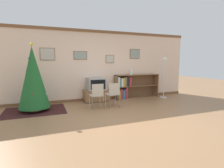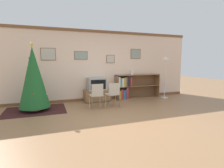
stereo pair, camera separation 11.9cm
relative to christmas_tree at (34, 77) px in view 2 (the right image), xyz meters
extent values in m
plane|color=#936B47|center=(2.17, -1.74, -1.03)|extent=(24.00, 24.00, 0.00)
cube|color=beige|center=(2.17, 0.87, 0.32)|extent=(8.21, 0.08, 2.70)
cube|color=brown|center=(2.17, 0.82, 1.62)|extent=(8.21, 0.03, 0.10)
cube|color=brown|center=(2.17, 0.82, -0.98)|extent=(8.21, 0.03, 0.10)
cube|color=brown|center=(0.45, 0.82, 0.74)|extent=(0.50, 0.02, 0.43)
cube|color=#BCB7A8|center=(0.45, 0.81, 0.74)|extent=(0.46, 0.01, 0.39)
cube|color=brown|center=(1.60, 0.82, 0.71)|extent=(0.50, 0.02, 0.31)
cube|color=gray|center=(1.60, 0.81, 0.71)|extent=(0.46, 0.01, 0.28)
cube|color=brown|center=(2.77, 0.82, 0.58)|extent=(0.35, 0.02, 0.31)
cube|color=#BCB7A8|center=(2.77, 0.81, 0.58)|extent=(0.31, 0.01, 0.28)
cube|color=brown|center=(3.89, 0.82, 0.80)|extent=(0.45, 0.02, 0.40)
cube|color=gray|center=(3.89, 0.81, 0.80)|extent=(0.41, 0.01, 0.37)
cube|color=#381919|center=(0.00, 0.00, -1.02)|extent=(1.80, 1.33, 0.01)
cylinder|color=maroon|center=(0.00, 0.00, -0.97)|extent=(0.36, 0.36, 0.10)
cone|color=#1E5B28|center=(0.00, 0.00, 0.01)|extent=(0.91, 0.91, 1.86)
sphere|color=yellow|center=(0.00, 0.00, 0.99)|extent=(0.10, 0.10, 0.10)
sphere|color=silver|center=(0.34, -0.08, -0.51)|extent=(0.06, 0.06, 0.06)
sphere|color=silver|center=(-0.13, -0.03, 0.37)|extent=(0.06, 0.06, 0.06)
sphere|color=red|center=(-0.01, -0.33, -0.45)|extent=(0.04, 0.04, 0.04)
sphere|color=gold|center=(-0.09, 0.00, 0.57)|extent=(0.05, 0.05, 0.05)
sphere|color=gold|center=(-0.11, 0.12, 0.28)|extent=(0.06, 0.06, 0.06)
sphere|color=#1E4CB2|center=(-0.34, 0.10, -0.55)|extent=(0.06, 0.06, 0.06)
sphere|color=#1E4CB2|center=(-0.07, -0.05, 0.58)|extent=(0.06, 0.06, 0.06)
cube|color=brown|center=(2.12, 0.55, -1.00)|extent=(0.90, 0.49, 0.05)
cube|color=olive|center=(2.12, 0.55, -0.78)|extent=(0.94, 0.51, 0.40)
cube|color=#9E9E99|center=(2.12, 0.55, -0.35)|extent=(0.68, 0.49, 0.45)
cube|color=black|center=(2.12, 0.30, -0.35)|extent=(0.55, 0.01, 0.35)
cube|color=#BCB29E|center=(1.84, -0.40, -0.60)|extent=(0.40, 0.40, 0.02)
cube|color=#BCB29E|center=(1.84, -0.59, -0.40)|extent=(0.35, 0.02, 0.38)
cylinder|color=#B2B2B2|center=(1.66, -0.22, -0.82)|extent=(0.02, 0.02, 0.42)
cylinder|color=#B2B2B2|center=(2.02, -0.22, -0.82)|extent=(0.02, 0.02, 0.42)
cylinder|color=#B2B2B2|center=(1.66, -0.58, -0.82)|extent=(0.02, 0.02, 0.42)
cylinder|color=#B2B2B2|center=(2.02, -0.58, -0.82)|extent=(0.02, 0.02, 0.42)
cylinder|color=#B2B2B2|center=(1.66, -0.58, -0.62)|extent=(0.02, 0.02, 0.82)
cylinder|color=#B2B2B2|center=(2.02, -0.58, -0.62)|extent=(0.02, 0.02, 0.82)
cube|color=#BCB29E|center=(2.40, -0.40, -0.60)|extent=(0.40, 0.40, 0.02)
cube|color=#BCB29E|center=(2.40, -0.59, -0.40)|extent=(0.35, 0.02, 0.38)
cylinder|color=#B2B2B2|center=(2.22, -0.22, -0.82)|extent=(0.02, 0.02, 0.42)
cylinder|color=#B2B2B2|center=(2.58, -0.22, -0.82)|extent=(0.02, 0.02, 0.42)
cylinder|color=#B2B2B2|center=(2.22, -0.58, -0.82)|extent=(0.02, 0.02, 0.42)
cylinder|color=#B2B2B2|center=(2.58, -0.58, -0.82)|extent=(0.02, 0.02, 0.42)
cylinder|color=#B2B2B2|center=(2.22, -0.58, -0.62)|extent=(0.02, 0.02, 0.82)
cylinder|color=#B2B2B2|center=(2.58, -0.58, -0.62)|extent=(0.02, 0.02, 0.82)
cube|color=olive|center=(2.95, 0.63, -0.54)|extent=(0.02, 0.36, 0.98)
cube|color=olive|center=(4.85, 0.63, -0.54)|extent=(0.02, 0.36, 0.98)
cube|color=olive|center=(3.90, 0.63, -0.06)|extent=(1.92, 0.36, 0.02)
cube|color=olive|center=(3.90, 0.63, -1.02)|extent=(1.92, 0.36, 0.02)
cube|color=olive|center=(3.90, 0.63, -0.52)|extent=(1.88, 0.36, 0.02)
cube|color=brown|center=(3.90, 0.80, -0.54)|extent=(1.92, 0.01, 0.98)
cube|color=#756047|center=(3.01, 0.58, -0.78)|extent=(0.05, 0.24, 0.46)
cube|color=gold|center=(3.06, 0.57, -0.84)|extent=(0.05, 0.23, 0.34)
cube|color=#B73333|center=(3.13, 0.56, -0.81)|extent=(0.07, 0.22, 0.39)
cube|color=#2D4C93|center=(3.20, 0.59, -0.83)|extent=(0.05, 0.28, 0.37)
cube|color=teal|center=(3.25, 0.60, -0.83)|extent=(0.04, 0.29, 0.36)
cube|color=#2D4C93|center=(3.30, 0.56, -0.82)|extent=(0.04, 0.20, 0.39)
cube|color=#B73333|center=(3.37, 0.57, -0.78)|extent=(0.08, 0.23, 0.45)
cube|color=silver|center=(3.02, 0.60, -0.32)|extent=(0.07, 0.30, 0.39)
cube|color=teal|center=(3.10, 0.56, -0.34)|extent=(0.06, 0.20, 0.35)
cube|color=silver|center=(3.17, 0.59, -0.34)|extent=(0.07, 0.28, 0.34)
cube|color=gold|center=(3.25, 0.59, -0.33)|extent=(0.07, 0.27, 0.36)
cube|color=#756047|center=(3.32, 0.58, -0.33)|extent=(0.07, 0.25, 0.37)
cube|color=#232328|center=(3.39, 0.60, -0.32)|extent=(0.05, 0.29, 0.39)
cube|color=#232328|center=(3.45, 0.57, -0.33)|extent=(0.06, 0.22, 0.36)
cube|color=#B73333|center=(3.53, 0.58, -0.33)|extent=(0.07, 0.24, 0.36)
cylinder|color=silver|center=(3.64, 0.64, 0.05)|extent=(0.12, 0.12, 0.20)
torus|color=silver|center=(3.64, 0.64, 0.15)|extent=(0.11, 0.11, 0.02)
cylinder|color=silver|center=(4.96, 0.23, -1.02)|extent=(0.28, 0.28, 0.03)
cylinder|color=silver|center=(4.96, 0.23, -0.22)|extent=(0.03, 0.03, 1.57)
cone|color=white|center=(4.96, 0.23, 0.63)|extent=(0.28, 0.28, 0.12)
camera|label=1|loc=(0.32, -5.73, 0.47)|focal=28.00mm
camera|label=2|loc=(0.43, -5.77, 0.47)|focal=28.00mm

